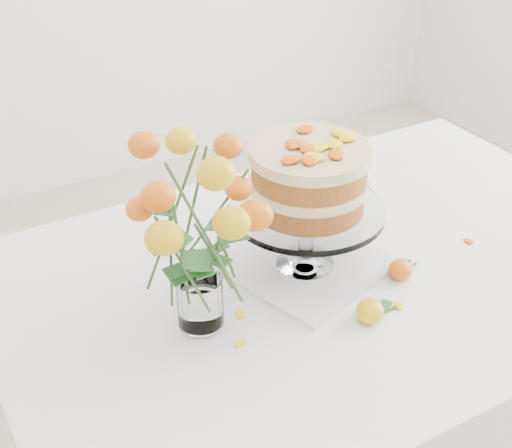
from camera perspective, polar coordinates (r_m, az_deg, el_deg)
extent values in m
cube|color=tan|center=(1.53, 6.41, -3.93)|extent=(1.40, 0.90, 0.04)
cylinder|color=tan|center=(1.87, -17.64, -12.87)|extent=(0.06, 0.06, 0.71)
cylinder|color=tan|center=(2.32, 13.10, -2.11)|extent=(0.06, 0.06, 0.71)
cube|color=white|center=(1.52, 6.46, -3.23)|extent=(1.42, 0.92, 0.01)
cube|color=white|center=(1.90, -1.75, 1.22)|extent=(1.42, 0.01, 0.20)
cube|color=white|center=(1.35, 18.05, -16.65)|extent=(1.42, 0.01, 0.20)
cube|color=white|center=(1.39, -19.36, -15.08)|extent=(0.01, 0.92, 0.20)
cube|color=white|center=(1.50, 3.93, -3.26)|extent=(0.37, 0.37, 0.01)
cylinder|color=silver|center=(1.46, 4.04, -0.78)|extent=(0.03, 0.03, 0.10)
cylinder|color=silver|center=(1.43, 4.13, 1.13)|extent=(0.31, 0.31, 0.01)
cylinder|color=#9E4D23|center=(1.41, 4.17, 2.14)|extent=(0.29, 0.29, 0.04)
cylinder|color=beige|center=(1.40, 4.22, 3.29)|extent=(0.31, 0.31, 0.02)
cylinder|color=#9E4D23|center=(1.38, 4.28, 4.47)|extent=(0.29, 0.29, 0.04)
cylinder|color=beige|center=(1.37, 4.33, 5.71)|extent=(0.31, 0.31, 0.02)
cylinder|color=silver|center=(1.35, -4.40, -7.97)|extent=(0.07, 0.07, 0.01)
cylinder|color=silver|center=(1.32, -4.50, -6.18)|extent=(0.09, 0.09, 0.10)
ellipsoid|color=yellow|center=(1.36, 9.09, -6.90)|extent=(0.05, 0.05, 0.05)
cylinder|color=#2E5221|center=(1.40, 10.20, -6.99)|extent=(0.06, 0.01, 0.01)
ellipsoid|color=#E9580B|center=(1.49, 11.47, -3.60)|extent=(0.05, 0.05, 0.04)
cylinder|color=#2E5221|center=(1.52, 12.09, -3.58)|extent=(0.06, 0.02, 0.00)
ellipsoid|color=yellow|center=(1.40, 4.82, -6.55)|extent=(0.03, 0.02, 0.00)
ellipsoid|color=yellow|center=(1.42, 9.09, -6.11)|extent=(0.03, 0.02, 0.00)
ellipsoid|color=yellow|center=(1.42, 11.36, -6.44)|extent=(0.03, 0.02, 0.00)
ellipsoid|color=yellow|center=(1.37, -1.25, -7.27)|extent=(0.03, 0.02, 0.00)
ellipsoid|color=yellow|center=(1.31, -1.31, -9.51)|extent=(0.03, 0.02, 0.00)
ellipsoid|color=yellow|center=(1.64, 16.66, -1.34)|extent=(0.03, 0.02, 0.00)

